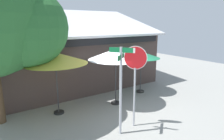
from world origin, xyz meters
The scene contains 7 objects.
ground_plane centered at (0.00, 0.00, -0.05)m, with size 28.00×28.00×0.10m, color gray.
cafe_building centered at (-0.37, 4.78, 1.75)m, with size 9.72×5.32×4.75m.
street_sign_post centered at (-1.57, -1.49, 1.87)m, with size 0.63×0.68×3.09m.
stop_sign centered at (-0.82, -1.32, 2.16)m, with size 0.55×0.66×3.06m.
patio_umbrella_mustard_left centered at (-2.83, 1.32, 2.44)m, with size 2.65×2.65×2.75m.
patio_umbrella_ivory_center centered at (-0.18, 0.80, 2.43)m, with size 2.55×2.55×2.76m.
patio_umbrella_forest_green_right centered at (1.95, 1.37, 2.11)m, with size 2.03×2.03×2.37m.
Camera 1 is at (-5.34, -6.54, 3.83)m, focal length 31.58 mm.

